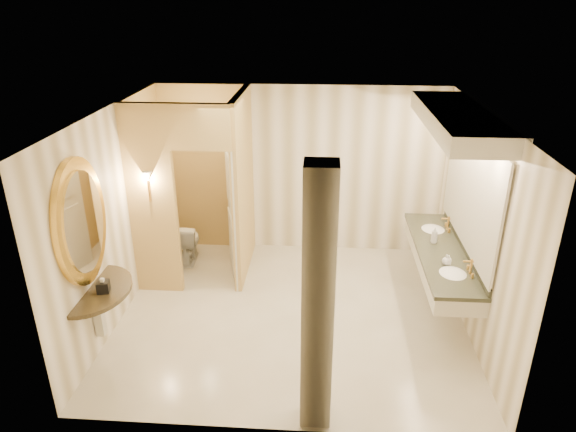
% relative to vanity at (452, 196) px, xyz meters
% --- Properties ---
extents(floor, '(4.50, 4.50, 0.00)m').
position_rel_vanity_xyz_m(floor, '(-1.98, -0.32, -1.63)').
color(floor, silver).
rests_on(floor, ground).
extents(ceiling, '(4.50, 4.50, 0.00)m').
position_rel_vanity_xyz_m(ceiling, '(-1.98, -0.32, 1.07)').
color(ceiling, silver).
rests_on(ceiling, wall_back).
extents(wall_back, '(4.50, 0.02, 2.70)m').
position_rel_vanity_xyz_m(wall_back, '(-1.98, 1.68, -0.28)').
color(wall_back, white).
rests_on(wall_back, floor).
extents(wall_front, '(4.50, 0.02, 2.70)m').
position_rel_vanity_xyz_m(wall_front, '(-1.98, -2.32, -0.28)').
color(wall_front, white).
rests_on(wall_front, floor).
extents(wall_left, '(0.02, 4.00, 2.70)m').
position_rel_vanity_xyz_m(wall_left, '(-4.23, -0.32, -0.28)').
color(wall_left, white).
rests_on(wall_left, floor).
extents(wall_right, '(0.02, 4.00, 2.70)m').
position_rel_vanity_xyz_m(wall_right, '(0.27, -0.32, -0.28)').
color(wall_right, white).
rests_on(wall_right, floor).
extents(toilet_closet, '(1.50, 1.55, 2.70)m').
position_rel_vanity_xyz_m(toilet_closet, '(-3.10, 0.65, -0.24)').
color(toilet_closet, '#E7CB79').
rests_on(toilet_closet, floor).
extents(wall_sconce, '(0.14, 0.14, 0.42)m').
position_rel_vanity_xyz_m(wall_sconce, '(-3.90, 0.11, 0.10)').
color(wall_sconce, gold).
rests_on(wall_sconce, toilet_closet).
extents(vanity, '(0.75, 2.51, 2.09)m').
position_rel_vanity_xyz_m(vanity, '(0.00, 0.00, 0.00)').
color(vanity, beige).
rests_on(vanity, floor).
extents(console_shelf, '(1.10, 1.10, 2.00)m').
position_rel_vanity_xyz_m(console_shelf, '(-4.19, -1.26, -0.28)').
color(console_shelf, black).
rests_on(console_shelf, floor).
extents(pillar, '(0.30, 0.30, 2.70)m').
position_rel_vanity_xyz_m(pillar, '(-1.63, -2.12, -0.28)').
color(pillar, beige).
rests_on(pillar, floor).
extents(tissue_box, '(0.16, 0.16, 0.13)m').
position_rel_vanity_xyz_m(tissue_box, '(-4.03, -1.32, -0.69)').
color(tissue_box, black).
rests_on(tissue_box, console_shelf).
extents(toilet, '(0.40, 0.67, 0.67)m').
position_rel_vanity_xyz_m(toilet, '(-3.73, 1.06, -1.30)').
color(toilet, white).
rests_on(toilet, floor).
extents(soap_bottle_a, '(0.06, 0.06, 0.12)m').
position_rel_vanity_xyz_m(soap_bottle_a, '(-0.04, -0.41, -0.69)').
color(soap_bottle_a, beige).
rests_on(soap_bottle_a, vanity).
extents(soap_bottle_b, '(0.13, 0.13, 0.13)m').
position_rel_vanity_xyz_m(soap_bottle_b, '(-0.07, -0.41, -0.69)').
color(soap_bottle_b, silver).
rests_on(soap_bottle_b, vanity).
extents(soap_bottle_c, '(0.10, 0.10, 0.24)m').
position_rel_vanity_xyz_m(soap_bottle_c, '(-0.10, 0.19, -0.63)').
color(soap_bottle_c, '#C6B28C').
rests_on(soap_bottle_c, vanity).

